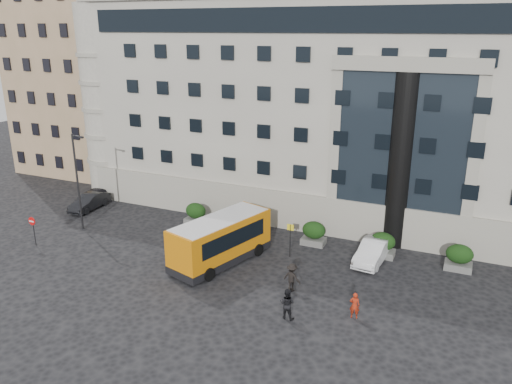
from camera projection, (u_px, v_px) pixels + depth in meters
ground at (189, 272)px, 34.10m from camera, size 120.00×120.00×0.00m
civic_building at (358, 102)px, 48.06m from camera, size 44.00×24.00×18.00m
entrance_column at (400, 162)px, 36.38m from camera, size 1.80×1.80×13.00m
apartment_near at (96, 81)px, 57.54m from camera, size 14.00×14.00×20.00m
apartment_far at (163, 62)px, 74.00m from camera, size 13.00×13.00×22.00m
hedge_a at (196, 213)px, 42.11m from camera, size 1.80×1.26×1.84m
hedge_b at (252, 223)px, 40.11m from camera, size 1.80×1.26×1.84m
hedge_c at (314, 233)px, 38.12m from camera, size 1.80×1.26×1.84m
hedge_d at (382, 244)px, 36.12m from camera, size 1.80×1.26×1.84m
hedge_e at (459, 257)px, 34.12m from camera, size 1.80×1.26×1.84m
street_lamp at (78, 179)px, 39.92m from camera, size 1.16×0.18×8.00m
bus_stop_sign at (290, 235)px, 35.78m from camera, size 0.50×0.08×2.52m
no_entry_sign at (33, 225)px, 37.67m from camera, size 0.64×0.16×2.32m
minibus at (221, 239)px, 34.94m from camera, size 4.85×8.31×3.28m
red_truck at (125, 174)px, 52.09m from camera, size 3.02×4.95×2.48m
parked_car_b at (89, 202)px, 45.53m from camera, size 1.72×4.43×1.44m
parked_car_c at (92, 197)px, 47.14m from camera, size 2.04×4.36×1.23m
parked_car_d at (141, 178)px, 52.69m from camera, size 2.96×5.75×1.55m
white_taxi at (373, 251)px, 35.32m from camera, size 2.10×4.87×1.56m
pedestrian_a at (355, 305)px, 28.43m from camera, size 0.64×0.47×1.61m
pedestrian_b at (287, 304)px, 28.37m from camera, size 0.92×0.73×1.86m
pedestrian_c at (292, 277)px, 31.37m from camera, size 1.30×0.89×1.84m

